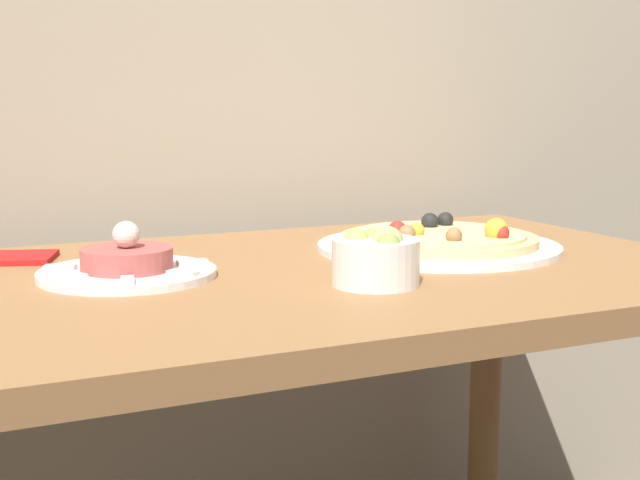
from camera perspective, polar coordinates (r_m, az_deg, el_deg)
dining_table at (r=1.23m, az=-0.12°, el=-7.06°), size 1.11×0.71×0.73m
pizza_plate at (r=1.35m, az=7.63°, el=-0.11°), size 0.37×0.37×0.05m
tartare_plate at (r=1.17m, az=-12.24°, el=-1.62°), size 0.23×0.23×0.07m
small_bowl at (r=1.09m, az=3.61°, el=-1.20°), size 0.11×0.11×0.07m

